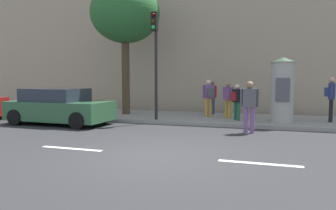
{
  "coord_description": "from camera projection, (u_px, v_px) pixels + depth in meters",
  "views": [
    {
      "loc": [
        2.59,
        -7.03,
        1.84
      ],
      "look_at": [
        -0.36,
        2.0,
        1.06
      ],
      "focal_mm": 33.68,
      "sensor_mm": 36.0,
      "label": 1
    }
  ],
  "objects": [
    {
      "name": "ground_plane",
      "position": [
        156.0,
        155.0,
        7.62
      ],
      "size": [
        80.0,
        80.0,
        0.0
      ],
      "primitive_type": "plane",
      "color": "#2B2B2D"
    },
    {
      "name": "sidewalk_curb",
      "position": [
        210.0,
        118.0,
        14.24
      ],
      "size": [
        36.0,
        4.0,
        0.15
      ],
      "primitive_type": "cube",
      "color": "gray",
      "rests_on": "ground_plane"
    },
    {
      "name": "lane_markings",
      "position": [
        156.0,
        155.0,
        7.61
      ],
      "size": [
        25.8,
        0.16,
        0.01
      ],
      "color": "silver",
      "rests_on": "ground_plane"
    },
    {
      "name": "building_backdrop",
      "position": [
        226.0,
        15.0,
        18.53
      ],
      "size": [
        36.0,
        5.0,
        11.24
      ],
      "primitive_type": "cube",
      "color": "tan",
      "rests_on": "ground_plane"
    },
    {
      "name": "traffic_light",
      "position": [
        155.0,
        48.0,
        12.94
      ],
      "size": [
        0.24,
        0.45,
        4.41
      ],
      "color": "black",
      "rests_on": "sidewalk_curb"
    },
    {
      "name": "poster_column",
      "position": [
        282.0,
        89.0,
        12.21
      ],
      "size": [
        0.95,
        0.95,
        2.55
      ],
      "color": "#9E9B93",
      "rests_on": "sidewalk_curb"
    },
    {
      "name": "street_tree",
      "position": [
        125.0,
        14.0,
        15.02
      ],
      "size": [
        3.31,
        3.31,
        6.24
      ],
      "color": "#4C3826",
      "rests_on": "sidewalk_curb"
    },
    {
      "name": "pedestrian_in_red_top",
      "position": [
        249.0,
        103.0,
        10.7
      ],
      "size": [
        0.63,
        0.27,
        1.77
      ],
      "color": "#724C84",
      "rests_on": "ground_plane"
    },
    {
      "name": "pedestrian_tallest",
      "position": [
        209.0,
        95.0,
        14.21
      ],
      "size": [
        0.52,
        0.52,
        1.67
      ],
      "color": "#B78C33",
      "rests_on": "sidewalk_curb"
    },
    {
      "name": "pedestrian_with_bag",
      "position": [
        237.0,
        99.0,
        12.97
      ],
      "size": [
        0.53,
        0.55,
        1.49
      ],
      "color": "#1E5938",
      "rests_on": "sidewalk_curb"
    },
    {
      "name": "pedestrian_in_dark_shirt",
      "position": [
        331.0,
        95.0,
        12.43
      ],
      "size": [
        0.44,
        0.56,
        1.79
      ],
      "color": "black",
      "rests_on": "sidewalk_curb"
    },
    {
      "name": "pedestrian_in_light_jacket",
      "position": [
        228.0,
        97.0,
        13.87
      ],
      "size": [
        0.5,
        0.53,
        1.56
      ],
      "color": "#B78C33",
      "rests_on": "sidewalk_curb"
    },
    {
      "name": "pedestrian_with_backpack",
      "position": [
        212.0,
        94.0,
        15.35
      ],
      "size": [
        0.51,
        0.54,
        1.6
      ],
      "color": "navy",
      "rests_on": "sidewalk_curb"
    },
    {
      "name": "parked_car_dark",
      "position": [
        59.0,
        107.0,
        12.93
      ],
      "size": [
        4.28,
        2.11,
        1.46
      ],
      "color": "#2D5938",
      "rests_on": "ground_plane"
    }
  ]
}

